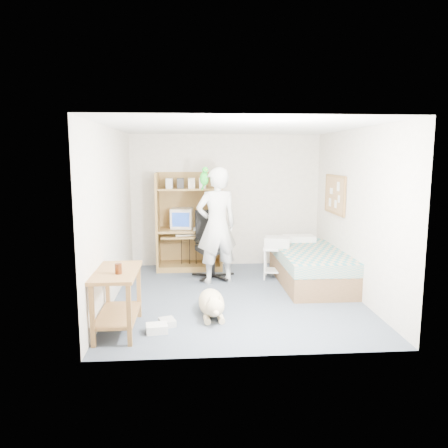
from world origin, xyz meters
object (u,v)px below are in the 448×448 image
Objects in this scene: bed at (310,266)px; office_chair at (212,254)px; computer_hutch at (189,225)px; person at (217,226)px; side_desk at (117,291)px; printer_cart at (277,258)px; dog at (212,303)px.

bed is 1.75× the size of office_chair.
person is (0.46, -0.96, 0.14)m from computer_hutch.
side_desk is 2.42m from person.
bed is 3.69× the size of printer_cart.
office_chair is at bearing 163.66° from bed.
office_chair is at bearing 83.33° from dog.
dog is (0.30, -2.52, -0.65)m from computer_hutch.
dog is at bearing -140.59° from bed.
office_chair is 1.13m from printer_cart.
office_chair is 2.11× the size of printer_cart.
person is (1.31, 1.98, 0.47)m from side_desk.
person is 1.81× the size of dog.
bed reaches higher than dog.
computer_hutch is 3.08m from side_desk.
printer_cart is at bearing 42.11° from side_desk.
computer_hutch is at bearing 165.78° from printer_cart.
printer_cart is (1.20, 1.71, 0.19)m from dog.
person is at bearing 56.50° from side_desk.
office_chair is 1.88m from dog.
office_chair is at bearing 61.55° from side_desk.
computer_hutch is 1.70× the size of dog.
person is at bearing 174.01° from bed.
bed is (2.00, -1.12, -0.53)m from computer_hutch.
dog is (-0.09, -1.87, -0.24)m from office_chair.
bed is 1.69m from person.
computer_hutch is 1.56× the size of office_chair.
bed is 1.91× the size of dog.
bed is 1.05× the size of person.
bed is at bearing -18.32° from printer_cart.
person is (0.07, -0.31, 0.55)m from office_chair.
printer_cart is at bearing -28.24° from computer_hutch.
dog is (-1.70, -1.39, -0.12)m from bed.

